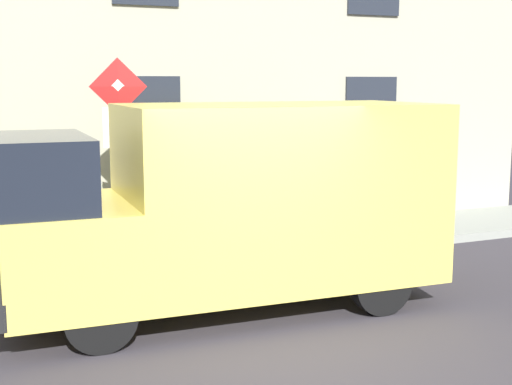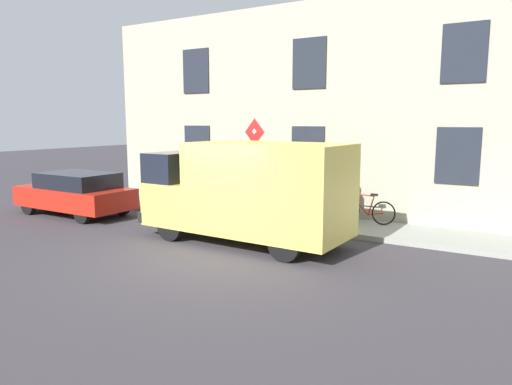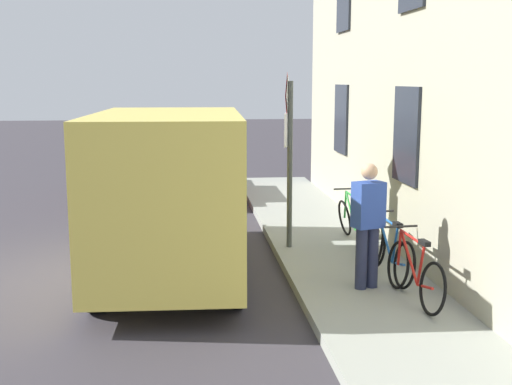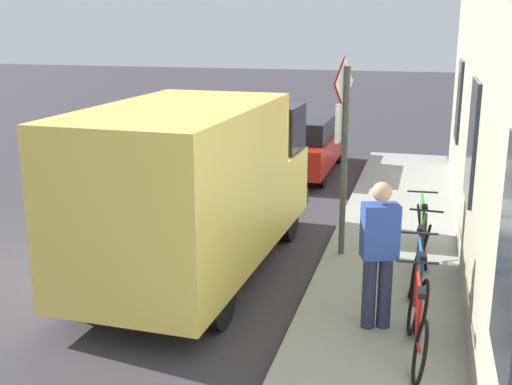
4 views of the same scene
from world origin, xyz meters
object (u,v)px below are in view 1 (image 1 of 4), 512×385
Objects in this scene: sign_post_stacked at (119,134)px; bicycle_blue at (217,217)px; bicycle_green at (94,227)px; delivery_van at (233,201)px; bicycle_red at (273,212)px; bicycle_black at (158,222)px; pedestrian at (253,186)px.

sign_post_stacked is 1.65× the size of bicycle_blue.
sign_post_stacked reaches higher than bicycle_green.
delivery_van is (-1.92, -0.94, -0.71)m from sign_post_stacked.
bicycle_red is at bearing 175.64° from bicycle_blue.
sign_post_stacked reaches higher than bicycle_red.
sign_post_stacked is at bearing 17.95° from bicycle_red.
bicycle_blue is 1.03m from bicycle_black.
pedestrian is (-0.46, -2.51, 0.56)m from bicycle_green.
pedestrian is (2.66, -1.38, -0.26)m from delivery_van.
sign_post_stacked is 2.71m from bicycle_blue.
pedestrian is (-0.46, -0.45, 0.56)m from bicycle_blue.
delivery_van is at bearing -153.82° from sign_post_stacked.
bicycle_black is at bearing -4.43° from bicycle_blue.
bicycle_blue is 2.06m from bicycle_green.
sign_post_stacked is at bearing -61.77° from delivery_van.
sign_post_stacked is 1.65× the size of bicycle_black.
bicycle_red is 1.00× the size of pedestrian.
pedestrian is (-0.46, 0.58, 0.56)m from bicycle_red.
bicycle_red is at bearing -67.52° from sign_post_stacked.
pedestrian is at bearing 129.79° from bicycle_blue.
bicycle_blue is at bearing -4.54° from bicycle_red.
bicycle_blue is 1.00× the size of pedestrian.
bicycle_black and bicycle_green have the same top height.
delivery_van is 3.41m from bicycle_green.
sign_post_stacked is at bearing -0.67° from pedestrian.
delivery_van is 3.23m from bicycle_black.
bicycle_green is 1.00× the size of pedestrian.
delivery_van is 3.15× the size of bicycle_blue.
bicycle_red is (1.20, -2.91, -1.53)m from sign_post_stacked.
pedestrian is (-0.46, -1.48, 0.56)m from bicycle_black.
bicycle_black is (3.12, 0.09, -0.82)m from delivery_van.
bicycle_blue is (3.12, -0.94, -0.82)m from delivery_van.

